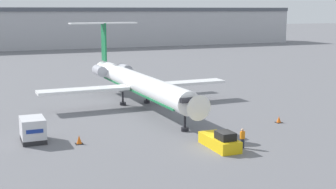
{
  "coord_description": "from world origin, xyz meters",
  "views": [
    {
      "loc": [
        -19.56,
        -35.45,
        12.4
      ],
      "look_at": [
        0.0,
        11.77,
        3.05
      ],
      "focal_mm": 50.0,
      "sensor_mm": 36.0,
      "label": 1
    }
  ],
  "objects_px": {
    "worker_near_tug": "(242,138)",
    "traffic_cone_right": "(279,120)",
    "airplane_main": "(137,82)",
    "luggage_cart": "(33,130)",
    "pushback_tug": "(220,141)",
    "traffic_cone_left": "(79,140)"
  },
  "relations": [
    {
      "from": "luggage_cart",
      "to": "traffic_cone_left",
      "type": "relative_size",
      "value": 3.87
    },
    {
      "from": "pushback_tug",
      "to": "luggage_cart",
      "type": "bearing_deg",
      "value": 150.68
    },
    {
      "from": "airplane_main",
      "to": "pushback_tug",
      "type": "xyz_separation_m",
      "value": [
        0.75,
        -21.09,
        -2.48
      ]
    },
    {
      "from": "worker_near_tug",
      "to": "traffic_cone_left",
      "type": "bearing_deg",
      "value": 152.4
    },
    {
      "from": "pushback_tug",
      "to": "traffic_cone_left",
      "type": "relative_size",
      "value": 5.85
    },
    {
      "from": "worker_near_tug",
      "to": "traffic_cone_right",
      "type": "distance_m",
      "value": 11.17
    },
    {
      "from": "pushback_tug",
      "to": "worker_near_tug",
      "type": "bearing_deg",
      "value": -23.21
    },
    {
      "from": "pushback_tug",
      "to": "worker_near_tug",
      "type": "xyz_separation_m",
      "value": [
        1.86,
        -0.8,
        0.32
      ]
    },
    {
      "from": "airplane_main",
      "to": "traffic_cone_left",
      "type": "distance_m",
      "value": 18.58
    },
    {
      "from": "luggage_cart",
      "to": "traffic_cone_right",
      "type": "bearing_deg",
      "value": -5.79
    },
    {
      "from": "pushback_tug",
      "to": "luggage_cart",
      "type": "height_order",
      "value": "luggage_cart"
    },
    {
      "from": "pushback_tug",
      "to": "traffic_cone_right",
      "type": "relative_size",
      "value": 6.63
    },
    {
      "from": "airplane_main",
      "to": "luggage_cart",
      "type": "relative_size",
      "value": 10.51
    },
    {
      "from": "pushback_tug",
      "to": "traffic_cone_right",
      "type": "bearing_deg",
      "value": 29.23
    },
    {
      "from": "luggage_cart",
      "to": "worker_near_tug",
      "type": "bearing_deg",
      "value": -28.7
    },
    {
      "from": "pushback_tug",
      "to": "luggage_cart",
      "type": "xyz_separation_m",
      "value": [
        -15.37,
        8.64,
        0.51
      ]
    },
    {
      "from": "luggage_cart",
      "to": "traffic_cone_left",
      "type": "height_order",
      "value": "luggage_cart"
    },
    {
      "from": "airplane_main",
      "to": "luggage_cart",
      "type": "bearing_deg",
      "value": -139.57
    },
    {
      "from": "worker_near_tug",
      "to": "luggage_cart",
      "type": "bearing_deg",
      "value": 151.3
    },
    {
      "from": "luggage_cart",
      "to": "traffic_cone_right",
      "type": "xyz_separation_m",
      "value": [
        26.09,
        -2.64,
        -0.81
      ]
    },
    {
      "from": "worker_near_tug",
      "to": "traffic_cone_right",
      "type": "relative_size",
      "value": 2.49
    },
    {
      "from": "luggage_cart",
      "to": "airplane_main",
      "type": "bearing_deg",
      "value": 40.43
    }
  ]
}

